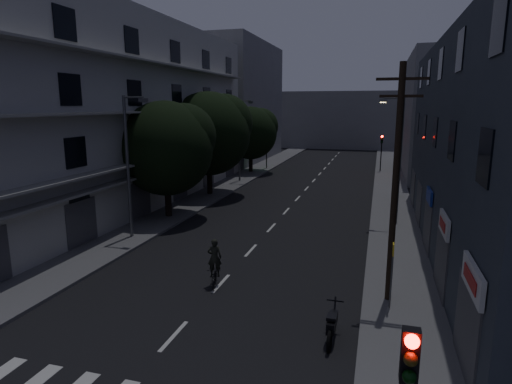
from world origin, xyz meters
The scene contains 21 objects.
ground centered at (0.00, 25.00, 0.00)m, with size 160.00×160.00×0.00m, color black.
sidewalk_left centered at (-7.50, 25.00, 0.07)m, with size 3.00×90.00×0.15m, color #565659.
sidewalk_right centered at (7.50, 25.00, 0.07)m, with size 3.00×90.00×0.15m, color #565659.
lane_markings centered at (0.00, 31.25, 0.01)m, with size 0.15×60.50×0.01m.
building_left centered at (-11.98, 18.00, 6.99)m, with size 7.00×36.00×14.00m.
building_right centered at (11.99, 14.00, 5.50)m, with size 6.19×28.00×11.00m.
building_far_left centered at (-12.00, 48.00, 8.00)m, with size 6.00×20.00×16.00m, color slate.
building_far_right centered at (12.00, 42.00, 6.50)m, with size 6.00×20.00×13.00m, color slate.
building_far_end centered at (0.00, 70.00, 5.00)m, with size 24.00×8.00×10.00m, color slate.
tree_near centered at (-7.34, 15.99, 5.03)m, with size 6.32×6.32×7.80m.
tree_mid centered at (-7.47, 23.81, 5.54)m, with size 7.01×7.01×8.62m.
tree_far centered at (-7.72, 36.81, 4.75)m, with size 5.94×5.94×7.34m.
traffic_signal_far_right centered at (6.55, 41.17, 3.10)m, with size 0.28×0.37×4.10m.
traffic_signal_far_left centered at (-6.68, 39.67, 3.10)m, with size 0.28×0.37×4.10m.
street_lamp_left_near centered at (-7.15, 11.09, 4.60)m, with size 1.51×0.25×8.00m.
street_lamp_right centered at (7.46, 18.13, 4.60)m, with size 1.51×0.25×8.00m.
street_lamp_left_far centered at (-6.96, 30.57, 4.60)m, with size 1.51×0.25×8.00m.
utility_pole centered at (6.96, 6.63, 4.87)m, with size 1.80×0.24×9.00m.
bus_stop_sign centered at (7.01, 5.87, 1.89)m, with size 0.06×0.35×2.52m.
motorcycle centered at (5.14, 3.22, 0.50)m, with size 0.57×1.99×1.28m.
cyclist centered at (-0.19, 6.28, 0.70)m, with size 1.02×1.74×2.09m.
Camera 1 is at (6.31, -9.85, 7.64)m, focal length 30.00 mm.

